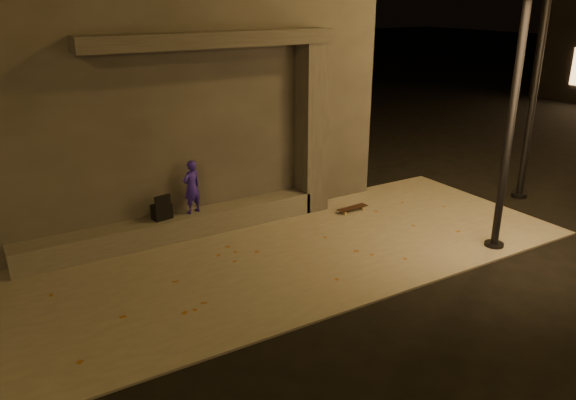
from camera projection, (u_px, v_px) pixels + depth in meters
ground at (352, 303)px, 8.81m from camera, size 120.00×120.00×0.00m
sidewalk at (286, 254)px, 10.41m from camera, size 11.00×4.40×0.04m
building at (145, 86)px, 12.64m from camera, size 9.00×5.10×5.22m
ledge at (175, 227)px, 11.00m from camera, size 6.00×0.55×0.45m
column at (312, 129)px, 12.02m from camera, size 0.55×0.55×3.60m
canopy at (212, 39)px, 10.32m from camera, size 5.00×0.70×0.28m
skateboarder at (192, 187)px, 10.94m from camera, size 0.45×0.37×1.07m
backpack at (162, 210)px, 10.75m from camera, size 0.39×0.29×0.51m
skateboard at (352, 208)px, 12.42m from camera, size 0.77×0.24×0.08m
street_lamp_0 at (527, 7)px, 9.23m from camera, size 0.36×0.36×7.72m
street_lamp_2 at (545, 24)px, 12.07m from camera, size 0.36×0.36×6.94m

